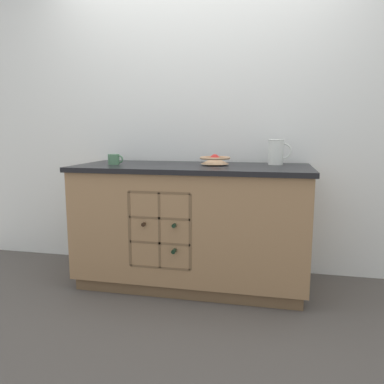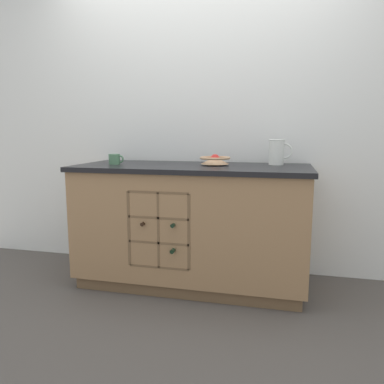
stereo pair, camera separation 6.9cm
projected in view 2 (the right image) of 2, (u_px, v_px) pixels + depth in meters
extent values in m
plane|color=#4C4742|center=(192.00, 282.00, 2.90)|extent=(14.00, 14.00, 0.00)
cube|color=silver|center=(204.00, 117.00, 3.09)|extent=(4.40, 0.06, 2.55)
cube|color=brown|center=(192.00, 276.00, 2.89)|extent=(1.62, 0.63, 0.09)
cube|color=#99724C|center=(192.00, 222.00, 2.82)|extent=(1.68, 0.69, 0.78)
cube|color=black|center=(192.00, 168.00, 2.76)|extent=(1.72, 0.73, 0.03)
cube|color=brown|center=(163.00, 227.00, 2.62)|extent=(0.43, 0.01, 0.52)
cube|color=brown|center=(132.00, 227.00, 2.62)|extent=(0.02, 0.10, 0.52)
cube|color=brown|center=(191.00, 231.00, 2.52)|extent=(0.02, 0.10, 0.52)
cube|color=brown|center=(161.00, 265.00, 2.61)|extent=(0.43, 0.10, 0.02)
cube|color=brown|center=(161.00, 241.00, 2.59)|extent=(0.43, 0.10, 0.02)
cube|color=brown|center=(160.00, 216.00, 2.56)|extent=(0.43, 0.10, 0.02)
cube|color=brown|center=(160.00, 191.00, 2.53)|extent=(0.43, 0.10, 0.02)
cube|color=brown|center=(161.00, 229.00, 2.57)|extent=(0.02, 0.10, 0.52)
cylinder|color=black|center=(179.00, 244.00, 2.66)|extent=(0.08, 0.21, 0.08)
cylinder|color=black|center=(174.00, 250.00, 2.52)|extent=(0.03, 0.09, 0.03)
cylinder|color=black|center=(152.00, 218.00, 2.70)|extent=(0.07, 0.21, 0.07)
cylinder|color=black|center=(144.00, 223.00, 2.56)|extent=(0.03, 0.09, 0.03)
cylinder|color=black|center=(180.00, 219.00, 2.66)|extent=(0.07, 0.21, 0.07)
cylinder|color=black|center=(174.00, 224.00, 2.51)|extent=(0.03, 0.09, 0.03)
cylinder|color=tan|center=(215.00, 165.00, 2.76)|extent=(0.10, 0.10, 0.01)
cone|color=tan|center=(215.00, 160.00, 2.75)|extent=(0.21, 0.21, 0.05)
torus|color=tan|center=(215.00, 158.00, 2.75)|extent=(0.23, 0.23, 0.02)
sphere|color=red|center=(215.00, 160.00, 2.75)|extent=(0.07, 0.07, 0.07)
sphere|color=red|center=(215.00, 159.00, 2.80)|extent=(0.07, 0.07, 0.07)
cylinder|color=silver|center=(276.00, 152.00, 2.79)|extent=(0.11, 0.11, 0.19)
torus|color=silver|center=(277.00, 140.00, 2.77)|extent=(0.12, 0.12, 0.01)
torus|color=silver|center=(284.00, 151.00, 2.77)|extent=(0.12, 0.01, 0.12)
cylinder|color=#4C7A56|center=(114.00, 159.00, 2.84)|extent=(0.09, 0.09, 0.08)
torus|color=#4C7A56|center=(120.00, 159.00, 2.83)|extent=(0.06, 0.01, 0.06)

